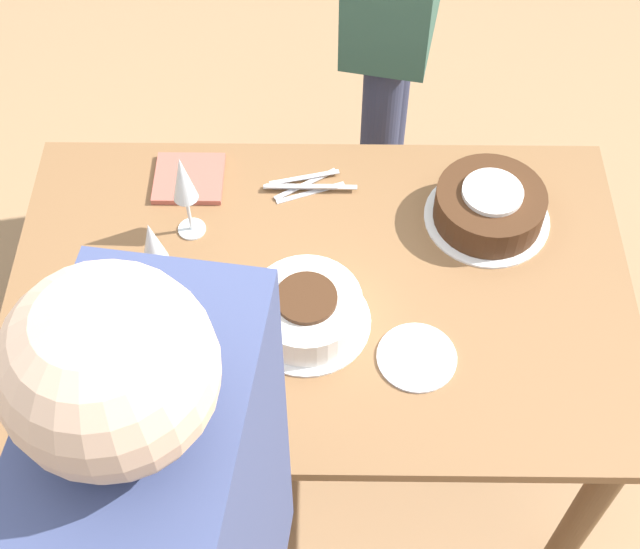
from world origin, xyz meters
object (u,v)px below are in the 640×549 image
Objects in this scene: wine_glass_near at (183,182)px; wine_glass_far at (153,245)px; cake_front_chocolate at (489,206)px; cake_back_decorated at (116,385)px; cake_center_white at (307,311)px.

wine_glass_far is (0.05, 0.17, -0.01)m from wine_glass_near.
cake_front_chocolate is 1.36× the size of cake_back_decorated.
wine_glass_near is (-0.10, -0.44, 0.11)m from cake_back_decorated.
wine_glass_far is at bearing 74.22° from wine_glass_near.
cake_front_chocolate is at bearing -176.66° from wine_glass_near.
cake_back_decorated is at bearing 31.33° from cake_front_chocolate.
cake_front_chocolate is 0.91m from cake_back_decorated.
cake_back_decorated is 0.90× the size of wine_glass_near.
wine_glass_far is at bearing -14.77° from cake_center_white.
wine_glass_far reaches higher than cake_center_white.
cake_back_decorated reaches higher than cake_center_white.
wine_glass_far is (-0.06, -0.27, 0.10)m from cake_back_decorated.
cake_front_chocolate is at bearing -144.97° from cake_center_white.
wine_glass_near is at bearing -105.78° from wine_glass_far.
wine_glass_near is 1.07× the size of wine_glass_far.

